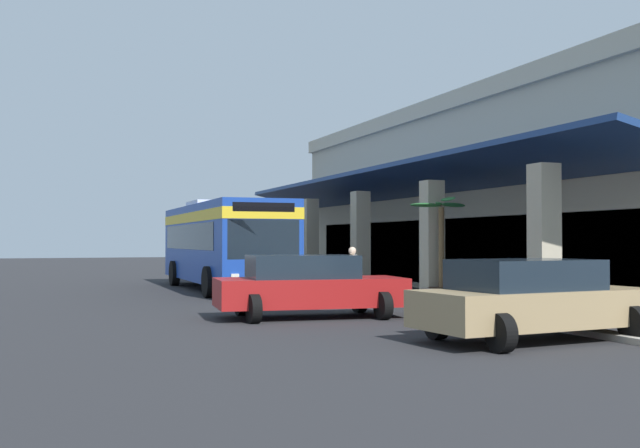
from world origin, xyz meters
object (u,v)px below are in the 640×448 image
at_px(parked_sedan_red, 308,286).
at_px(parked_sedan_tan, 532,299).
at_px(transit_bus, 223,239).
at_px(potted_palm, 441,278).
at_px(pedestrian, 352,273).

bearing_deg(parked_sedan_red, parked_sedan_tan, 24.25).
xyz_separation_m(transit_bus, parked_sedan_red, (10.60, -0.48, -1.10)).
height_order(parked_sedan_red, potted_palm, potted_palm).
relative_size(parked_sedan_red, pedestrian, 2.80).
bearing_deg(potted_palm, parked_sedan_red, -65.78).
relative_size(pedestrian, potted_palm, 0.53).
relative_size(transit_bus, potted_palm, 3.67).
bearing_deg(potted_palm, transit_bus, -152.60).
relative_size(parked_sedan_tan, pedestrian, 2.78).
xyz_separation_m(parked_sedan_tan, potted_palm, (-7.46, 2.47, -0.02)).
xyz_separation_m(parked_sedan_tan, pedestrian, (-7.91, -0.10, 0.16)).
distance_m(parked_sedan_tan, parked_sedan_red, 5.79).
bearing_deg(parked_sedan_red, potted_palm, 114.22).
bearing_deg(parked_sedan_red, pedestrian, 139.19).
bearing_deg(parked_sedan_tan, parked_sedan_red, -155.75).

